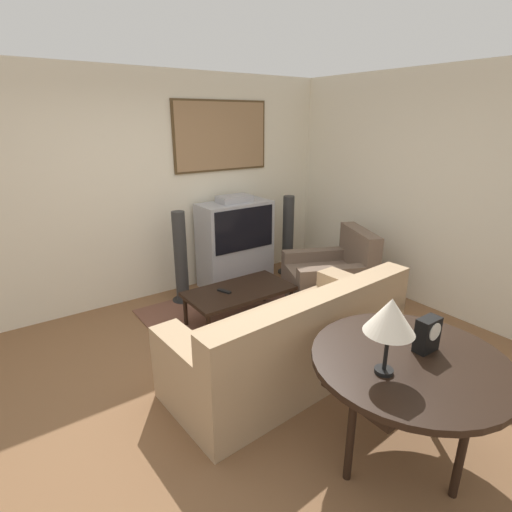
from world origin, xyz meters
TOP-DOWN VIEW (x-y plane):
  - ground_plane at (0.00, 0.00)m, footprint 12.00×12.00m
  - wall_back at (0.02, 2.13)m, footprint 12.00×0.10m
  - wall_right at (2.63, 0.00)m, footprint 0.06×12.00m
  - area_rug at (0.63, 0.92)m, footprint 2.00×1.73m
  - tv at (1.09, 1.80)m, footprint 0.96×0.47m
  - couch at (0.37, -0.24)m, footprint 2.18×1.02m
  - armchair at (1.78, 0.69)m, footprint 1.21×1.13m
  - coffee_table at (0.53, 0.85)m, footprint 1.16×0.62m
  - console_table at (0.39, -1.34)m, footprint 1.22×1.22m
  - table_lamp at (0.13, -1.33)m, footprint 0.29×0.29m
  - mantel_clock at (0.55, -1.33)m, footprint 0.16×0.10m
  - remote at (0.36, 0.88)m, footprint 0.10×0.17m
  - speaker_tower_left at (0.25, 1.71)m, footprint 0.27×0.27m
  - speaker_tower_right at (1.93, 1.71)m, footprint 0.27×0.27m

SIDE VIEW (x-z plane):
  - ground_plane at x=0.00m, z-range 0.00..0.00m
  - area_rug at x=0.63m, z-range 0.00..0.01m
  - armchair at x=1.78m, z-range -0.16..0.72m
  - couch at x=0.37m, z-range -0.12..0.76m
  - coffee_table at x=0.53m, z-range 0.16..0.55m
  - remote at x=0.36m, z-range 0.39..0.41m
  - speaker_tower_left at x=0.25m, z-range -0.03..1.11m
  - speaker_tower_right at x=1.93m, z-range -0.03..1.11m
  - tv at x=1.09m, z-range -0.03..1.19m
  - console_table at x=0.39m, z-range 0.31..1.06m
  - mantel_clock at x=0.55m, z-range 0.75..0.98m
  - table_lamp at x=0.13m, z-range 0.88..1.35m
  - wall_right at x=2.63m, z-range 0.00..2.70m
  - wall_back at x=0.02m, z-range 0.01..2.71m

